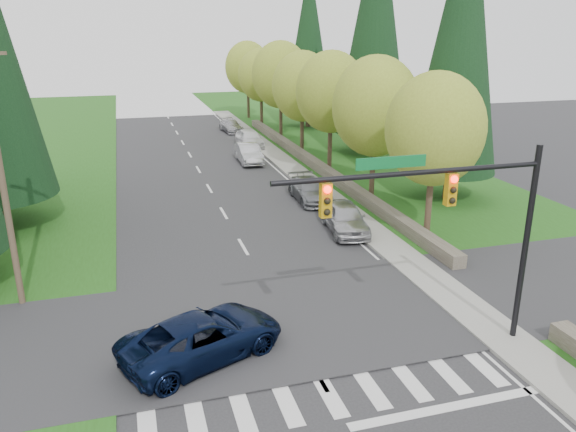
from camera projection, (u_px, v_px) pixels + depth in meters
name	position (u px, v px, depth m)	size (l,w,h in m)	color
grass_east	(432.00, 199.00, 35.09)	(14.00, 110.00, 0.06)	#215015
cross_street	(285.00, 319.00, 20.73)	(120.00, 8.00, 0.10)	#28282B
sidewalk_east	(329.00, 198.00, 35.28)	(1.80, 80.00, 0.13)	gray
curb_east	(317.00, 199.00, 35.05)	(0.20, 80.00, 0.13)	gray
stone_wall_north	(314.00, 164.00, 42.92)	(0.70, 40.00, 0.70)	#4C4438
traffic_signal	(454.00, 208.00, 17.11)	(8.70, 0.37, 6.80)	black
utility_pole	(1.00, 176.00, 20.22)	(1.60, 0.24, 10.00)	#473828
decid_tree_0	(435.00, 129.00, 26.84)	(4.80, 4.80, 8.37)	#38281C
decid_tree_1	(376.00, 106.00, 33.18)	(5.20, 5.20, 8.80)	#38281C
decid_tree_2	(331.00, 92.00, 39.45)	(5.00, 5.00, 8.82)	#38281C
decid_tree_3	(302.00, 86.00, 45.94)	(5.00, 5.00, 8.55)	#38281C
decid_tree_4	(281.00, 75.00, 52.21)	(5.40, 5.40, 9.18)	#38281C
decid_tree_5	(261.00, 75.00, 58.69)	(4.80, 4.80, 8.30)	#38281C
decid_tree_6	(248.00, 67.00, 64.99)	(5.20, 5.20, 8.86)	#38281C
conifer_e_a	(461.00, 36.00, 32.24)	(5.44, 5.44, 17.80)	#38281C
conifer_e_b	(376.00, 20.00, 44.93)	(6.12, 6.12, 19.80)	#38281C
conifer_e_c	(309.00, 37.00, 57.89)	(5.10, 5.10, 16.80)	#38281C
suv_navy	(203.00, 337.00, 18.10)	(2.50, 5.42, 1.51)	black
parked_car_a	(345.00, 217.00, 29.39)	(1.85, 4.60, 1.57)	#AEAEB3
parked_car_b	(310.00, 190.00, 34.74)	(1.90, 4.69, 1.36)	slate
parked_car_c	(249.00, 153.00, 44.54)	(1.60, 4.59, 1.51)	#B7B8BD
parked_car_d	(250.00, 138.00, 50.34)	(1.89, 4.70, 1.60)	white
parked_car_e	(231.00, 126.00, 57.75)	(1.72, 4.24, 1.23)	#9E9EA3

